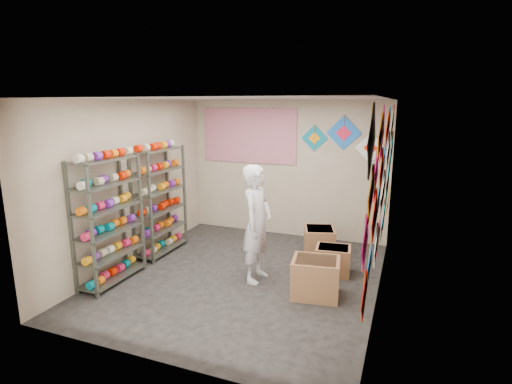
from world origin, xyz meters
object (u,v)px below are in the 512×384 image
at_px(carton_b, 333,260).
at_px(shelf_rack_front, 109,221).
at_px(shopkeeper, 257,224).
at_px(carton_a, 315,278).
at_px(carton_c, 319,242).
at_px(shelf_rack_back, 160,201).

bearing_deg(carton_b, shelf_rack_front, -160.96).
distance_m(shopkeeper, carton_a, 1.16).
bearing_deg(carton_a, carton_b, 75.58).
height_order(carton_a, carton_b, carton_a).
bearing_deg(carton_b, carton_c, 111.26).
bearing_deg(carton_b, carton_a, -102.94).
relative_size(shelf_rack_back, carton_b, 3.55).
bearing_deg(shelf_rack_back, shopkeeper, -12.58).
xyz_separation_m(shopkeeper, carton_a, (0.96, -0.21, -0.62)).
relative_size(shelf_rack_front, carton_c, 3.34).
relative_size(carton_a, carton_b, 1.21).
distance_m(carton_b, carton_c, 0.79).
distance_m(shelf_rack_back, shopkeeper, 2.06).
height_order(shelf_rack_back, shopkeeper, shelf_rack_back).
bearing_deg(carton_b, shelf_rack_back, 176.59).
distance_m(shelf_rack_front, shopkeeper, 2.18).
bearing_deg(shelf_rack_front, carton_b, 25.96).
bearing_deg(shopkeeper, shelf_rack_back, 79.53).
relative_size(shelf_rack_front, shelf_rack_back, 1.00).
relative_size(carton_b, carton_c, 0.94).
height_order(shelf_rack_back, carton_b, shelf_rack_back).
bearing_deg(shopkeeper, carton_a, -100.10).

